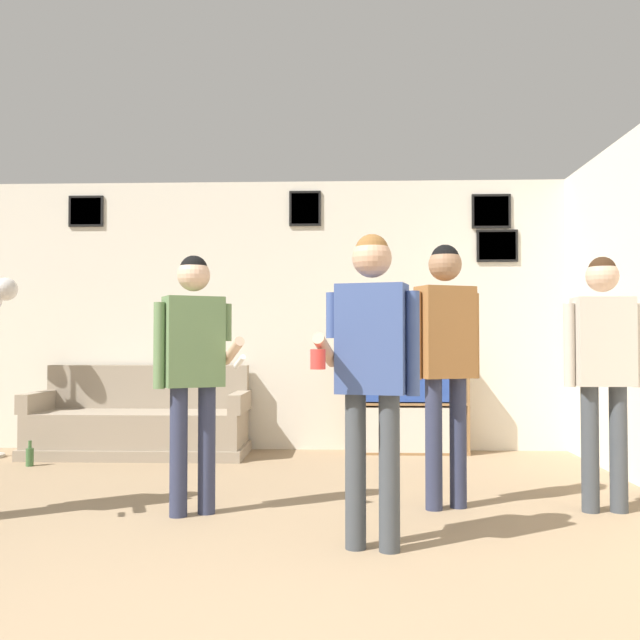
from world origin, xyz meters
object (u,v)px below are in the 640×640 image
(couch, at_px, (140,425))
(person_spectator_far_right, at_px, (603,356))
(bottle_on_floor, at_px, (30,456))
(person_watcher_holding_cup, at_px, (372,355))
(person_player_foreground_center, at_px, (193,356))
(person_spectator_near_bookshelf, at_px, (445,345))
(bookshelf, at_px, (408,404))

(couch, relative_size, person_spectator_far_right, 1.26)
(bottle_on_floor, bearing_deg, person_watcher_holding_cup, -39.49)
(person_player_foreground_center, height_order, person_spectator_far_right, same)
(person_player_foreground_center, height_order, person_spectator_near_bookshelf, person_spectator_near_bookshelf)
(person_spectator_far_right, bearing_deg, bottle_on_floor, 161.19)
(person_player_foreground_center, xyz_separation_m, person_spectator_near_bookshelf, (1.61, 0.23, 0.07))
(person_spectator_far_right, bearing_deg, person_spectator_near_bookshelf, 176.75)
(bookshelf, relative_size, person_watcher_holding_cup, 0.69)
(bookshelf, height_order, person_player_foreground_center, person_player_foreground_center)
(person_player_foreground_center, bearing_deg, person_watcher_holding_cup, -32.79)
(bookshelf, xyz_separation_m, person_player_foreground_center, (-1.56, -2.51, 0.51))
(bookshelf, height_order, bottle_on_floor, bookshelf)
(bookshelf, distance_m, bottle_on_floor, 3.48)
(person_spectator_near_bookshelf, bearing_deg, bottle_on_floor, 157.04)
(bookshelf, bearing_deg, bottle_on_floor, -165.90)
(couch, height_order, person_player_foreground_center, person_player_foreground_center)
(bookshelf, bearing_deg, person_spectator_far_right, -65.95)
(bookshelf, xyz_separation_m, person_spectator_near_bookshelf, (0.05, -2.28, 0.58))
(couch, height_order, bookshelf, bookshelf)
(person_watcher_holding_cup, bearing_deg, bottle_on_floor, 140.51)
(bookshelf, relative_size, person_spectator_near_bookshelf, 0.66)
(person_player_foreground_center, distance_m, person_spectator_far_right, 2.61)
(person_spectator_near_bookshelf, bearing_deg, couch, 141.53)
(person_spectator_near_bookshelf, distance_m, person_spectator_far_right, 1.00)
(person_spectator_far_right, distance_m, bottle_on_floor, 4.73)
(couch, relative_size, bookshelf, 1.80)
(person_player_foreground_center, distance_m, bottle_on_floor, 2.61)
(person_player_foreground_center, bearing_deg, person_spectator_far_right, 3.87)
(couch, xyz_separation_m, person_spectator_far_right, (3.61, -2.14, 0.71))
(person_player_foreground_center, bearing_deg, person_spectator_near_bookshelf, 8.22)
(person_spectator_near_bookshelf, distance_m, bottle_on_floor, 3.82)
(couch, xyz_separation_m, bottle_on_floor, (-0.78, -0.64, -0.20))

